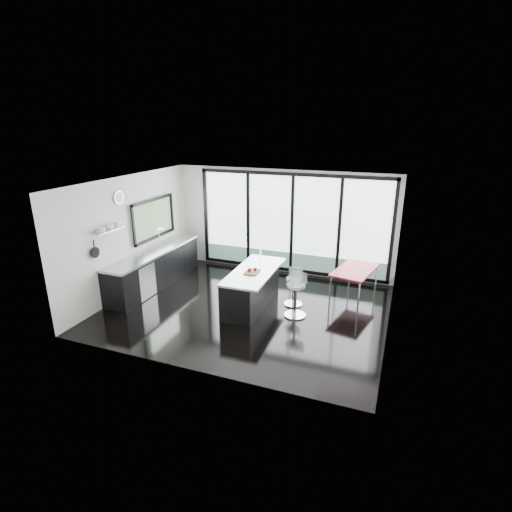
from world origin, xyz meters
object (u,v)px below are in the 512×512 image
at_px(red_table, 354,283).
at_px(island, 251,287).
at_px(bar_stool_near, 295,300).
at_px(bar_stool_far, 294,291).

bearing_deg(red_table, island, -149.86).
relative_size(island, bar_stool_near, 2.86).
bearing_deg(bar_stool_near, red_table, 64.34).
distance_m(island, red_table, 2.43).
bearing_deg(red_table, bar_stool_far, -144.35).
relative_size(bar_stool_near, red_table, 0.55).
distance_m(bar_stool_near, bar_stool_far, 0.56).
xyz_separation_m(island, bar_stool_near, (1.07, -0.18, -0.06)).
bearing_deg(island, bar_stool_far, 21.46).
height_order(bar_stool_near, bar_stool_far, bar_stool_near).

